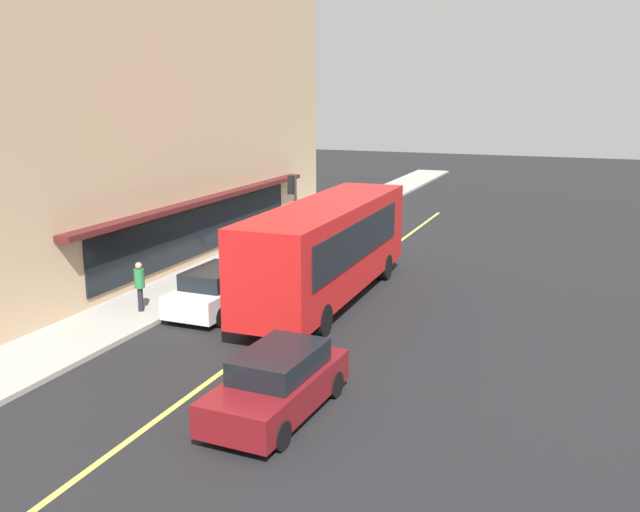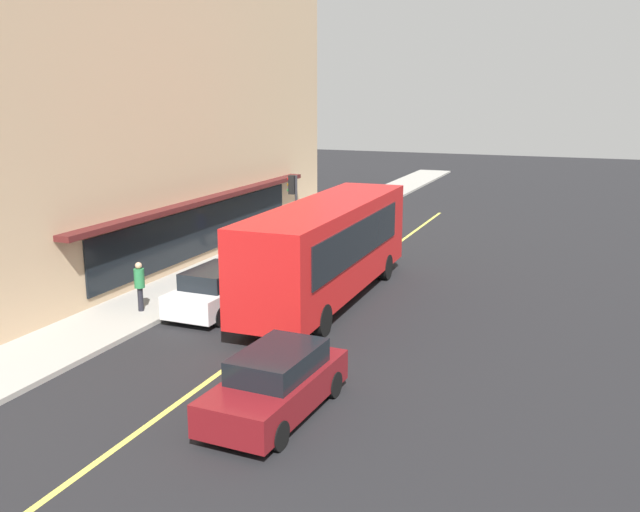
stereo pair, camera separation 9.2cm
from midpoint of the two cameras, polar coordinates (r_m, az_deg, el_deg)
The scene contains 10 objects.
ground at distance 26.52m, azimuth 1.52°, elevation -2.58°, with size 120.00×120.00×0.00m, color black.
sidewalk at distance 28.68m, azimuth -8.35°, elevation -1.34°, with size 80.00×2.85×0.15m, color #9E9B93.
lane_centre_stripe at distance 26.52m, azimuth 1.52°, elevation -2.57°, with size 36.00×0.16×0.01m, color #D8D14C.
storefront_building at distance 33.24m, azimuth -18.43°, elevation 13.39°, with size 25.65×12.11×15.39m.
bus at distance 24.41m, azimuth 0.79°, elevation 0.84°, with size 11.16×2.72×3.50m.
traffic_light at distance 33.58m, azimuth -2.13°, elevation 5.21°, with size 0.30×0.52×3.20m.
car_maroon at distance 16.24m, azimuth -3.43°, elevation -10.34°, with size 4.38×2.03×1.52m.
car_white at distance 23.75m, azimuth -8.16°, elevation -2.75°, with size 4.33×1.93×1.52m.
pedestrian_at_corner at distance 31.71m, azimuth -4.32°, elevation 2.20°, with size 0.34×0.34×1.70m.
pedestrian_mid_block at distance 23.71m, azimuth -14.41°, elevation -2.06°, with size 0.34×0.34×1.66m.
Camera 2 is at (-23.92, -8.87, 7.24)m, focal length 39.23 mm.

